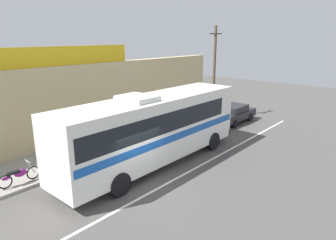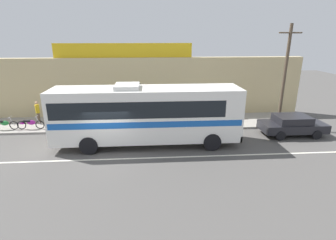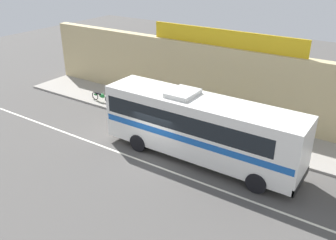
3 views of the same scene
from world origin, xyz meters
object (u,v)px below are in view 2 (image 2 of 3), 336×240
intercity_bus (146,112)px  motorcycle_purple (30,123)px  pedestrian_far_right (38,111)px  pedestrian_by_curb (130,111)px  motorcycle_red (3,124)px  utility_pole (285,75)px  motorcycle_blue (66,123)px  parked_car (292,125)px

intercity_bus → motorcycle_purple: size_ratio=5.92×
motorcycle_purple → pedestrian_far_right: bearing=84.9°
pedestrian_by_curb → motorcycle_red: bearing=-174.4°
utility_pole → motorcycle_blue: size_ratio=3.84×
motorcycle_red → intercity_bus: bearing=-16.4°
intercity_bus → pedestrian_by_curb: bearing=107.8°
pedestrian_by_curb → motorcycle_blue: bearing=-167.3°
motorcycle_purple → motorcycle_red: (-1.81, -0.01, 0.00)m
motorcycle_red → pedestrian_by_curb: 8.84m
motorcycle_purple → motorcycle_blue: same height
motorcycle_purple → intercity_bus: bearing=-19.7°
pedestrian_by_curb → motorcycle_purple: bearing=-173.0°
parked_car → motorcycle_blue: parked_car is taller
motorcycle_purple → pedestrian_far_right: (0.11, 1.24, 0.57)m
parked_car → utility_pole: 3.58m
motorcycle_purple → parked_car: bearing=-6.5°
intercity_bus → motorcycle_purple: intercity_bus is taller
pedestrian_by_curb → pedestrian_far_right: bearing=176.7°
parked_car → pedestrian_far_right: pedestrian_far_right is taller
parked_car → pedestrian_by_curb: (-11.03, 2.91, 0.36)m
intercity_bus → motorcycle_red: 10.53m
utility_pole → pedestrian_far_right: bearing=175.3°
motorcycle_blue → motorcycle_red: size_ratio=0.95×
parked_car → pedestrian_by_curb: bearing=165.2°
motorcycle_blue → motorcycle_red: bearing=178.1°
intercity_bus → motorcycle_red: intercity_bus is taller
utility_pole → motorcycle_purple: 18.27m
parked_car → pedestrian_far_right: bearing=169.5°
intercity_bus → utility_pole: size_ratio=1.57×
motorcycle_purple → utility_pole: bearing=-0.8°
parked_car → pedestrian_far_right: 18.21m
intercity_bus → parked_car: size_ratio=2.64×
parked_car → motorcycle_blue: 15.59m
motorcycle_red → motorcycle_purple: bearing=0.2°
utility_pole → motorcycle_blue: (-15.44, 0.09, -3.25)m
parked_car → motorcycle_blue: (-15.47, 1.92, -0.17)m
intercity_bus → pedestrian_far_right: size_ratio=6.52×
intercity_bus → motorcycle_purple: (-8.19, 2.94, -1.50)m
motorcycle_blue → motorcycle_red: 4.35m
parked_car → pedestrian_by_curb: size_ratio=2.56×
utility_pole → pedestrian_by_curb: (-11.00, 1.09, -2.72)m
intercity_bus → pedestrian_by_curb: (-1.22, 3.79, -0.97)m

